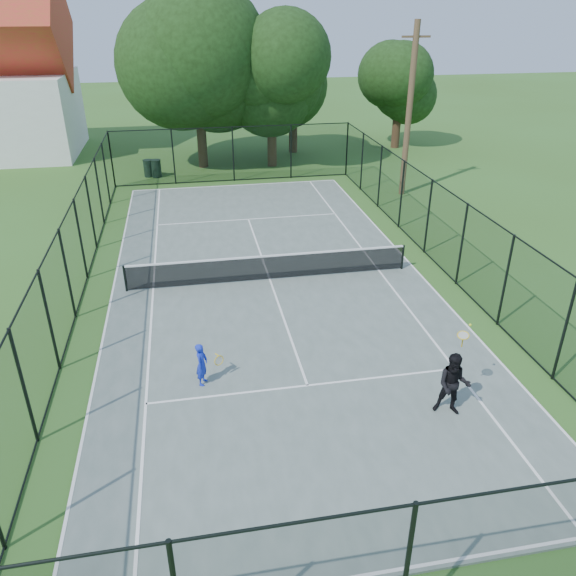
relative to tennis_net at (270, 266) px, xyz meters
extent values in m
plane|color=#355B1F|center=(0.00, 0.00, -0.58)|extent=(120.00, 120.00, 0.00)
cube|color=#56665D|center=(0.00, 0.00, -0.55)|extent=(11.00, 24.00, 0.06)
cylinder|color=black|center=(-5.00, 0.00, -0.04)|extent=(0.08, 0.08, 0.95)
cylinder|color=black|center=(5.00, 0.00, -0.04)|extent=(0.08, 0.08, 0.95)
cube|color=black|center=(0.00, 0.00, -0.04)|extent=(10.00, 0.03, 0.88)
cube|color=white|center=(0.00, 0.00, 0.40)|extent=(10.00, 0.05, 0.06)
cylinder|color=#332114|center=(-1.55, 16.37, 1.66)|extent=(0.56, 0.56, 4.48)
sphere|color=black|center=(-1.55, 16.37, 5.93)|extent=(8.09, 8.09, 8.09)
cylinder|color=#332114|center=(2.62, 15.87, 1.13)|extent=(0.56, 0.56, 3.42)
sphere|color=black|center=(2.62, 15.87, 4.37)|extent=(6.12, 6.12, 6.12)
cylinder|color=#332114|center=(4.57, 19.18, 1.12)|extent=(0.56, 0.56, 3.41)
sphere|color=black|center=(4.57, 19.18, 4.18)|extent=(5.41, 5.41, 5.41)
cylinder|color=#332114|center=(11.75, 19.17, 0.73)|extent=(0.56, 0.56, 2.61)
sphere|color=black|center=(11.75, 19.17, 3.17)|extent=(4.56, 4.56, 4.56)
cylinder|color=black|center=(-4.75, 14.75, -0.12)|extent=(0.54, 0.54, 0.92)
cylinder|color=black|center=(-4.75, 14.75, 0.37)|extent=(0.58, 0.58, 0.05)
cylinder|color=black|center=(-4.30, 14.54, -0.10)|extent=(0.54, 0.54, 0.96)
cylinder|color=black|center=(-4.30, 14.54, 0.40)|extent=(0.58, 0.58, 0.05)
cylinder|color=#4C3823|center=(8.41, 9.00, 3.57)|extent=(0.30, 0.30, 8.30)
cube|color=#4C3823|center=(8.41, 9.00, 6.97)|extent=(1.40, 0.10, 0.10)
imported|color=#162ABD|center=(-2.66, -5.79, 0.07)|extent=(0.43, 0.51, 1.18)
torus|color=gold|center=(-2.21, -5.64, 0.03)|extent=(0.27, 0.18, 0.29)
cylinder|color=silver|center=(-2.21, -5.64, 0.03)|extent=(0.23, 0.15, 0.25)
imported|color=black|center=(3.16, -8.06, 0.30)|extent=(0.98, 0.89, 1.64)
torus|color=gold|center=(3.41, -7.71, 1.43)|extent=(0.30, 0.28, 0.14)
cylinder|color=silver|center=(3.41, -7.71, 1.43)|extent=(0.26, 0.24, 0.11)
sphere|color=#CCE526|center=(3.70, -7.46, 1.53)|extent=(0.07, 0.07, 0.07)
camera|label=1|loc=(-2.66, -17.96, 8.36)|focal=35.00mm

